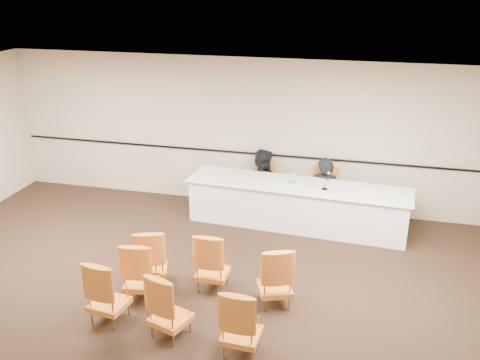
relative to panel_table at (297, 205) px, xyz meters
The scene contains 21 objects.
floor 3.41m from the panel_table, 110.62° to the right, with size 10.00×10.00×0.00m, color black.
ceiling 4.26m from the panel_table, 110.62° to the right, with size 10.00×10.00×0.00m, color white.
wall_back 1.81m from the panel_table, 145.11° to the left, with size 10.00×0.04×3.00m, color #C2AD99.
wall_rail 1.59m from the panel_table, 146.43° to the left, with size 9.80×0.04×0.03m, color black.
panel_table is the anchor object (origin of this frame).
panelist_main 0.72m from the panel_table, 53.02° to the left, with size 0.64×0.42×1.74m, color black.
panelist_main_chair 0.72m from the panel_table, 53.02° to the left, with size 0.50×0.50×0.95m, color orange, non-canonical shape.
panelist_second 1.05m from the panel_table, 141.54° to the left, with size 0.83×0.65×1.71m, color black.
panelist_second_chair 1.05m from the panel_table, 141.54° to the left, with size 0.50×0.50×0.95m, color orange, non-canonical shape.
papers 0.69m from the panel_table, 10.68° to the right, with size 0.30×0.22×0.00m, color white.
microphone 0.77m from the panel_table, 14.14° to the right, with size 0.11×0.22×0.30m, color black, non-canonical shape.
water_bottle 0.55m from the panel_table, 166.28° to the right, with size 0.08×0.08×0.25m, color teal, non-canonical shape.
drinking_glass 0.48m from the panel_table, 25.05° to the right, with size 0.06×0.06×0.10m, color silver.
coffee_cup 0.96m from the panel_table, 14.77° to the right, with size 0.08×0.08×0.12m, color white.
aud_chair_front_left 3.17m from the panel_table, 125.92° to the right, with size 0.50×0.50×0.95m, color orange, non-canonical shape.
aud_chair_front_mid 2.62m from the panel_table, 110.57° to the right, with size 0.50×0.50×0.95m, color orange, non-canonical shape.
aud_chair_front_right 2.64m from the panel_table, 88.51° to the right, with size 0.50×0.50×0.95m, color orange, non-canonical shape.
aud_chair_back_left 4.12m from the panel_table, 119.98° to the right, with size 0.50×0.50×0.95m, color orange, non-canonical shape.
aud_chair_back_mid 3.85m from the panel_table, 107.01° to the right, with size 0.50×0.50×0.95m, color orange, non-canonical shape.
aud_chair_back_right 3.79m from the panel_table, 92.12° to the right, with size 0.50×0.50×0.95m, color orange, non-canonical shape.
aud_chair_extra 3.50m from the panel_table, 121.97° to the right, with size 0.50×0.50×0.95m, color orange, non-canonical shape.
Camera 1 is at (2.38, -5.99, 4.50)m, focal length 40.00 mm.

